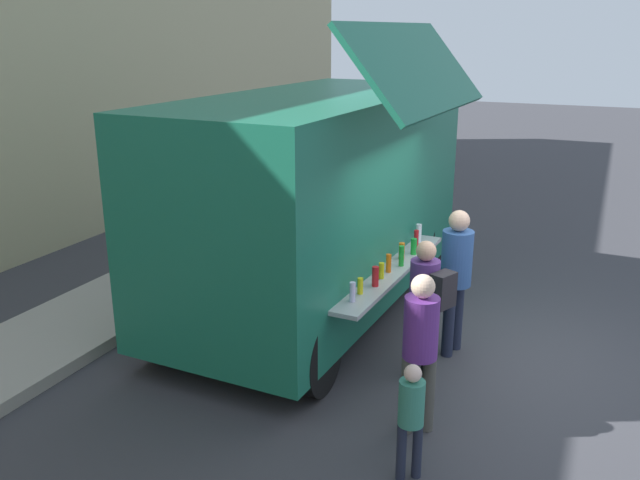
{
  "coord_description": "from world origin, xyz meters",
  "views": [
    {
      "loc": [
        -7.43,
        -1.02,
        3.77
      ],
      "look_at": [
        -0.29,
        2.14,
        1.3
      ],
      "focal_mm": 37.42,
      "sensor_mm": 36.0,
      "label": 1
    }
  ],
  "objects": [
    {
      "name": "ground_plane",
      "position": [
        0.0,
        0.0,
        0.0
      ],
      "size": [
        60.0,
        60.0,
        0.0
      ],
      "primitive_type": "plane",
      "color": "#38383D"
    },
    {
      "name": "customer_rear_waiting",
      "position": [
        -1.84,
        0.42,
        0.98
      ],
      "size": [
        0.33,
        0.33,
        1.64
      ],
      "rotation": [
        0.0,
        0.0,
        0.6
      ],
      "color": "#4A4942",
      "rests_on": "ground"
    },
    {
      "name": "trash_bin",
      "position": [
        4.77,
        4.84,
        0.44
      ],
      "size": [
        0.6,
        0.6,
        0.88
      ],
      "primitive_type": "cylinder",
      "color": "#2E6535",
      "rests_on": "ground"
    },
    {
      "name": "customer_mid_with_backpack",
      "position": [
        -0.76,
        0.65,
        0.98
      ],
      "size": [
        0.42,
        0.53,
        1.61
      ],
      "rotation": [
        0.0,
        0.0,
        1.16
      ],
      "color": "black",
      "rests_on": "ground"
    },
    {
      "name": "food_truck_main",
      "position": [
        0.51,
        2.51,
        1.62
      ],
      "size": [
        5.56,
        3.2,
        3.85
      ],
      "rotation": [
        0.0,
        0.0,
        -0.04
      ],
      "color": "#1A6D51",
      "rests_on": "ground"
    },
    {
      "name": "child_near_queue",
      "position": [
        -2.57,
        0.28,
        0.66
      ],
      "size": [
        0.22,
        0.22,
        1.1
      ],
      "rotation": [
        0.0,
        0.0,
        0.63
      ],
      "color": "#1F2437",
      "rests_on": "ground"
    },
    {
      "name": "customer_front_ordering",
      "position": [
        -0.05,
        0.5,
        1.06
      ],
      "size": [
        0.59,
        0.36,
        1.79
      ],
      "rotation": [
        0.0,
        0.0,
        1.35
      ],
      "color": "#1D2337",
      "rests_on": "ground"
    }
  ]
}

